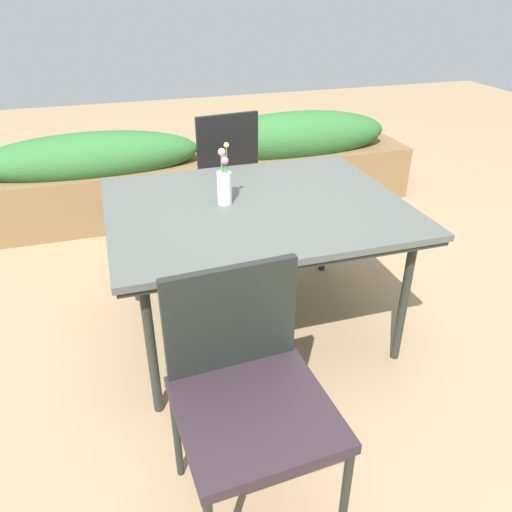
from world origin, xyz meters
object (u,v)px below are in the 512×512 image
planter_box (201,170)px  chair_near_left (247,384)px  dining_table (256,213)px  chair_far_side (222,174)px  flower_vase (224,183)px

planter_box → chair_near_left: bearing=-98.2°
chair_near_left → planter_box: bearing=-101.7°
dining_table → chair_far_side: chair_far_side is taller
dining_table → planter_box: size_ratio=0.40×
chair_far_side → chair_near_left: size_ratio=1.10×
chair_far_side → chair_near_left: (-0.38, -1.89, -0.03)m
flower_vase → chair_near_left: bearing=-100.3°
flower_vase → dining_table: bearing=-18.7°
chair_near_left → planter_box: 2.59m
dining_table → flower_vase: (-0.14, 0.05, 0.15)m
chair_far_side → flower_vase: bearing=-109.8°
dining_table → chair_near_left: chair_near_left is taller
dining_table → chair_far_side: bearing=86.5°
chair_near_left → flower_vase: size_ratio=2.90×
chair_near_left → flower_vase: (0.18, 0.99, 0.32)m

